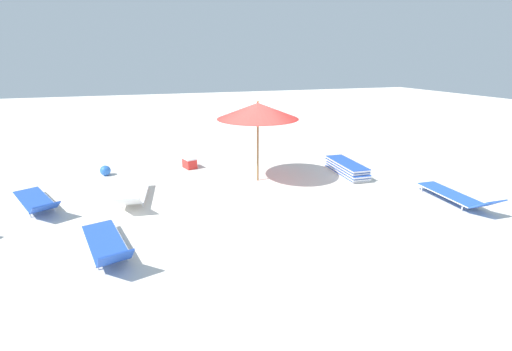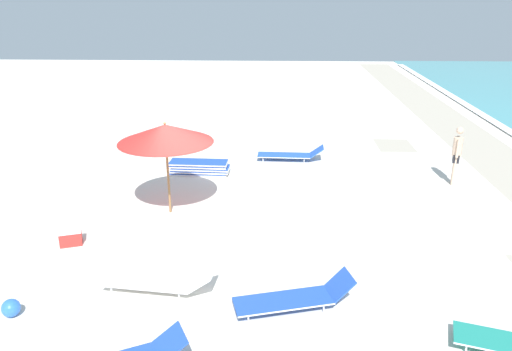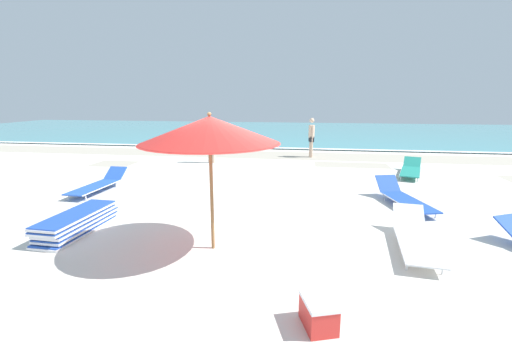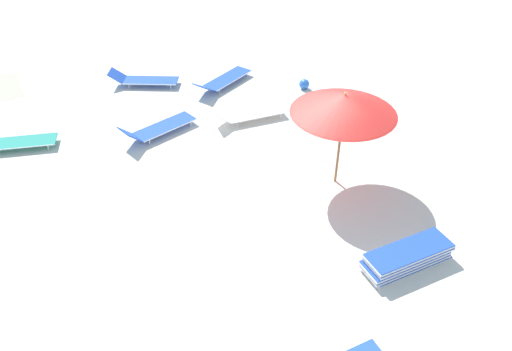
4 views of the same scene
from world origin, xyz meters
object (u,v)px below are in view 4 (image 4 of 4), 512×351
Objects in this scene: sun_lounger_mid_beach_solo at (144,79)px; beach_ball at (304,84)px; lounger_stack at (407,257)px; sun_lounger_mid_beach_pair_a at (11,142)px; sun_lounger_near_water_right at (158,128)px; beach_umbrella at (344,104)px; cooler_box at (354,122)px; sun_lounger_near_water_left at (223,80)px; sun_lounger_under_umbrella at (248,114)px.

beach_ball is at bearing -90.74° from sun_lounger_mid_beach_solo.
lounger_stack is 0.82× the size of sun_lounger_mid_beach_pair_a.
sun_lounger_near_water_right is at bearing 95.06° from beach_ball.
sun_lounger_near_water_right reaches higher than sun_lounger_mid_beach_pair_a.
sun_lounger_mid_beach_solo is at bearing -25.58° from sun_lounger_near_water_right.
beach_umbrella is 3.29m from cooler_box.
sun_lounger_mid_beach_pair_a reaches higher than beach_ball.
sun_lounger_near_water_right is (4.06, 3.11, -1.92)m from beach_umbrella.
beach_ball is (-1.42, -2.22, -0.04)m from sun_lounger_near_water_left.
sun_lounger_under_umbrella is 0.94× the size of sun_lounger_mid_beach_pair_a.
sun_lounger_near_water_right is 6.92× the size of beach_ball.
sun_lounger_under_umbrella is 2.65m from beach_ball.
lounger_stack is 3.32× the size of cooler_box.
lounger_stack is at bearing 153.53° from sun_lounger_near_water_left.
sun_lounger_near_water_right reaches higher than sun_lounger_near_water_left.
lounger_stack is 10.33m from sun_lounger_mid_beach_solo.
beach_umbrella is 4.12m from sun_lounger_under_umbrella.
lounger_stack is at bearing -124.15° from sun_lounger_mid_beach_pair_a.
beach_umbrella is at bearing -110.11° from sun_lounger_mid_beach_pair_a.
cooler_box is (1.83, -1.92, -1.94)m from beach_umbrella.
sun_lounger_mid_beach_solo is 5.22m from beach_ball.
beach_umbrella is 5.47m from sun_lounger_near_water_right.
cooler_box is (-1.78, -2.46, -0.02)m from sun_lounger_under_umbrella.
sun_lounger_under_umbrella is 2.34m from sun_lounger_near_water_left.
beach_umbrella is 4.15× the size of cooler_box.
sun_lounger_under_umbrella is 3.79× the size of cooler_box.
sun_lounger_mid_beach_solo is (3.11, -0.58, -0.01)m from sun_lounger_near_water_right.
beach_umbrella is 5.29m from beach_ball.
sun_lounger_mid_beach_pair_a is (-1.94, 4.27, -0.00)m from sun_lounger_mid_beach_solo.
sun_lounger_near_water_right is at bearing 86.57° from sun_lounger_under_umbrella.
beach_ball is at bearing -77.25° from sun_lounger_mid_beach_pair_a.
lounger_stack reaches higher than cooler_box.
sun_lounger_mid_beach_pair_a is at bearing 85.32° from beach_ball.
sun_lounger_mid_beach_pair_a is (1.17, 3.69, -0.01)m from sun_lounger_near_water_right.
sun_lounger_near_water_left is 2.58m from sun_lounger_mid_beach_solo.
sun_lounger_under_umbrella is at bearing -115.11° from sun_lounger_near_water_right.
lounger_stack is 7.78m from beach_ball.
sun_lounger_near_water_right is 3.16m from sun_lounger_mid_beach_solo.
beach_umbrella is 1.10× the size of sun_lounger_mid_beach_solo.
sun_lounger_mid_beach_solo is at bearing 35.23° from sun_lounger_near_water_left.
lounger_stack is at bearing -171.55° from sun_lounger_under_umbrella.
beach_ball is (7.44, -2.29, -0.04)m from lounger_stack.
beach_umbrella reaches higher than beach_ball.
cooler_box is (4.75, -2.26, -0.02)m from lounger_stack.
sun_lounger_mid_beach_solo is 4.69m from sun_lounger_mid_beach_pair_a.
sun_lounger_mid_beach_pair_a is at bearing 40.76° from lounger_stack.
beach_umbrella is 1.07× the size of sun_lounger_near_water_right.
lounger_stack is 6.53m from sun_lounger_under_umbrella.
beach_ball is 2.68m from cooler_box.
sun_lounger_near_water_right is (-1.87, 2.84, 0.01)m from sun_lounger_near_water_left.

